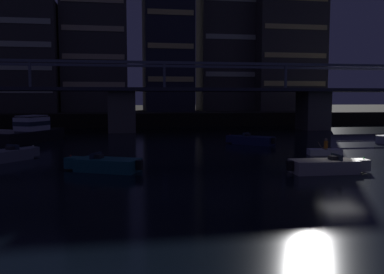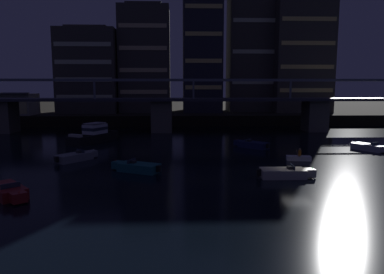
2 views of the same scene
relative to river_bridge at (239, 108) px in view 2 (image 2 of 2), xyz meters
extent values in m
plane|color=black|center=(0.00, -32.75, -4.24)|extent=(400.00, 400.00, 0.00)
cube|color=black|center=(0.00, 48.01, -3.14)|extent=(240.00, 80.00, 2.20)
cube|color=#605B51|center=(-41.72, 0.01, -1.47)|extent=(3.60, 4.40, 5.55)
cube|color=#605B51|center=(-13.91, 0.01, -1.47)|extent=(3.60, 4.40, 5.55)
cube|color=#605B51|center=(13.91, 0.01, -1.47)|extent=(3.60, 4.40, 5.55)
cube|color=#33333D|center=(0.00, 0.01, 1.53)|extent=(89.43, 6.40, 0.45)
cube|color=slate|center=(0.00, -2.89, 4.96)|extent=(89.43, 0.36, 0.36)
cube|color=slate|center=(0.00, 2.91, 4.96)|extent=(89.43, 0.36, 0.36)
cube|color=slate|center=(-25.03, -2.89, 3.36)|extent=(0.30, 0.30, 3.20)
cube|color=slate|center=(-8.34, -2.89, 3.36)|extent=(0.30, 0.30, 3.20)
cube|color=slate|center=(8.34, -2.89, 3.36)|extent=(0.30, 0.30, 3.20)
cube|color=#423D38|center=(-30.89, 19.68, 7.12)|extent=(12.85, 12.89, 18.32)
cube|color=beige|center=(-30.89, 13.18, 1.62)|extent=(11.82, 0.10, 0.90)
cube|color=beige|center=(-30.89, 13.18, 5.29)|extent=(11.82, 0.10, 0.90)
cube|color=beige|center=(-30.89, 13.18, 8.95)|extent=(11.82, 0.10, 0.90)
cube|color=beige|center=(-30.89, 13.18, 12.61)|extent=(11.82, 0.10, 0.90)
cube|color=#423D38|center=(-30.89, 19.68, 16.58)|extent=(9.00, 9.03, 0.60)
cube|color=#423D38|center=(-18.51, 19.46, 9.73)|extent=(11.23, 8.07, 23.54)
cube|color=beige|center=(-18.51, 15.37, 2.67)|extent=(10.33, 0.10, 0.90)
cube|color=beige|center=(-18.51, 15.37, 7.37)|extent=(10.33, 0.10, 0.90)
cube|color=beige|center=(-18.51, 15.37, 12.08)|extent=(10.33, 0.10, 0.90)
cube|color=beige|center=(-18.51, 15.37, 16.79)|extent=(10.33, 0.10, 0.90)
cube|color=#423D38|center=(-18.51, 19.46, 21.80)|extent=(7.86, 5.65, 0.60)
cube|color=#282833|center=(-5.43, 21.27, 12.21)|extent=(8.66, 12.92, 28.51)
cube|color=#F2D172|center=(-5.43, 14.76, 3.66)|extent=(7.96, 0.10, 0.90)
cube|color=#F2D172|center=(-5.43, 14.76, 9.36)|extent=(7.96, 0.10, 0.90)
cube|color=#F2D172|center=(-5.43, 14.76, 15.06)|extent=(7.96, 0.10, 0.90)
cube|color=#F2D172|center=(-5.43, 14.76, 20.76)|extent=(7.96, 0.10, 0.90)
cube|color=#423D38|center=(6.45, 22.22, 15.11)|extent=(10.96, 8.07, 34.30)
cube|color=beige|center=(6.45, 18.14, 4.82)|extent=(10.08, 0.10, 0.90)
cube|color=beige|center=(6.45, 18.14, 11.68)|extent=(10.08, 0.10, 0.90)
cube|color=beige|center=(6.45, 18.14, 18.54)|extent=(10.08, 0.10, 0.90)
cube|color=#423D38|center=(17.32, 21.16, 10.64)|extent=(12.87, 13.37, 25.37)
cube|color=#F2D172|center=(17.32, 14.43, 3.03)|extent=(11.84, 0.10, 0.90)
cube|color=#F2D172|center=(17.32, 14.43, 8.11)|extent=(11.84, 0.10, 0.90)
cube|color=#F2D172|center=(17.32, 14.43, 13.18)|extent=(11.84, 0.10, 0.90)
cube|color=#F2D172|center=(17.32, 14.43, 18.25)|extent=(11.84, 0.10, 0.90)
cube|color=#423D38|center=(17.32, 21.16, 23.63)|extent=(9.01, 9.36, 0.60)
cube|color=#B2AD9E|center=(-46.97, 12.01, 0.16)|extent=(12.00, 6.00, 4.40)
cube|color=black|center=(-23.48, -11.95, -3.64)|extent=(6.10, 8.27, 1.20)
cube|color=black|center=(-21.31, -7.96, -3.56)|extent=(1.78, 1.65, 1.04)
cube|color=black|center=(-23.48, -11.95, -3.09)|extent=(6.21, 8.38, 0.10)
cube|color=white|center=(-23.20, -11.43, -2.34)|extent=(3.37, 3.81, 1.40)
cube|color=#283342|center=(-23.20, -11.43, -2.29)|extent=(3.43, 3.87, 0.44)
cube|color=silver|center=(-23.20, -11.43, -1.49)|extent=(3.03, 3.43, 0.08)
cube|color=#B7B2A8|center=(-25.11, -14.94, -2.86)|extent=(2.11, 1.52, 0.36)
cube|color=silver|center=(13.29, -20.14, -3.84)|extent=(3.58, 4.27, 0.80)
cube|color=#283342|center=(13.73, -20.86, -3.26)|extent=(1.20, 0.79, 0.36)
cube|color=#262628|center=(13.60, -20.65, -3.32)|extent=(0.69, 0.63, 0.24)
cube|color=black|center=(12.16, -18.30, -3.74)|extent=(0.49, 0.49, 0.60)
cube|color=beige|center=(-1.62, -33.44, -3.84)|extent=(3.94, 1.87, 0.80)
cube|color=beige|center=(0.78, -33.49, -3.79)|extent=(0.92, 1.01, 0.70)
cube|color=#283342|center=(-0.77, -33.46, -3.26)|extent=(0.13, 1.35, 0.36)
cube|color=#262628|center=(-1.02, -33.45, -3.32)|extent=(0.41, 0.57, 0.24)
cube|color=black|center=(-3.78, -33.40, -3.74)|extent=(0.37, 0.37, 0.60)
sphere|color=#33D84C|center=(1.03, -33.49, -3.36)|extent=(0.12, 0.12, 0.12)
cube|color=#196066|center=(-14.70, -30.70, -3.84)|extent=(4.30, 3.33, 0.80)
cube|color=#196066|center=(-16.86, -29.64, -3.79)|extent=(1.24, 1.28, 0.70)
cube|color=#283342|center=(-15.46, -30.32, -3.26)|extent=(0.68, 1.26, 0.36)
cube|color=#262628|center=(-15.24, -30.43, -3.32)|extent=(0.61, 0.68, 0.24)
cube|color=black|center=(-12.76, -31.64, -3.74)|extent=(0.48, 0.48, 0.60)
sphere|color=red|center=(-17.09, -29.53, -3.36)|extent=(0.12, 0.12, 0.12)
cube|color=maroon|center=(-23.63, -38.09, -3.84)|extent=(3.94, 4.12, 0.80)
cube|color=maroon|center=(-22.03, -39.88, -3.79)|extent=(1.34, 1.33, 0.70)
cube|color=#283342|center=(-23.07, -38.72, -3.26)|extent=(1.08, 0.97, 0.36)
cube|color=#262628|center=(-23.23, -38.54, -3.32)|extent=(0.68, 0.67, 0.24)
sphere|color=red|center=(-21.87, -40.07, -3.36)|extent=(0.12, 0.12, 0.12)
cube|color=gray|center=(-22.35, -25.31, -3.84)|extent=(3.86, 4.17, 0.80)
cube|color=gray|center=(-20.84, -23.45, -3.79)|extent=(1.34, 1.32, 0.70)
cube|color=#283342|center=(-21.82, -24.65, -3.26)|extent=(1.11, 0.93, 0.36)
cube|color=#262628|center=(-21.98, -24.85, -3.32)|extent=(0.69, 0.66, 0.24)
cube|color=black|center=(-23.71, -26.99, -3.74)|extent=(0.51, 0.51, 0.60)
sphere|color=beige|center=(-20.68, -23.25, -3.36)|extent=(0.12, 0.12, 0.12)
cube|color=#19234C|center=(-0.98, -17.73, -3.84)|extent=(4.08, 3.99, 0.80)
cube|color=#19234C|center=(-2.74, -16.09, -3.79)|extent=(1.33, 1.34, 0.70)
cube|color=#283342|center=(-1.60, -17.15, -3.26)|extent=(1.00, 1.05, 0.36)
cube|color=#262628|center=(-1.42, -17.32, -3.32)|extent=(0.67, 0.68, 0.24)
cube|color=black|center=(0.59, -19.20, -3.74)|extent=(0.51, 0.51, 0.60)
sphere|color=red|center=(-2.92, -15.92, -3.36)|extent=(0.12, 0.12, 0.12)
cube|color=silver|center=(2.33, -25.97, -4.00)|extent=(2.75, 1.53, 0.48)
cube|color=#7F6647|center=(2.33, -25.97, -3.73)|extent=(0.37, 1.01, 0.06)
cylinder|color=orange|center=(2.43, -25.98, -3.40)|extent=(0.32, 0.32, 0.60)
sphere|color=tan|center=(2.43, -25.98, -2.99)|extent=(0.22, 0.22, 0.22)
cylinder|color=olive|center=(2.51, -24.93, -3.66)|extent=(0.31, 1.51, 0.59)
camera|label=1|loc=(-13.69, -56.58, 0.32)|focal=38.31mm
camera|label=2|loc=(-10.88, -64.40, 3.83)|focal=33.64mm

